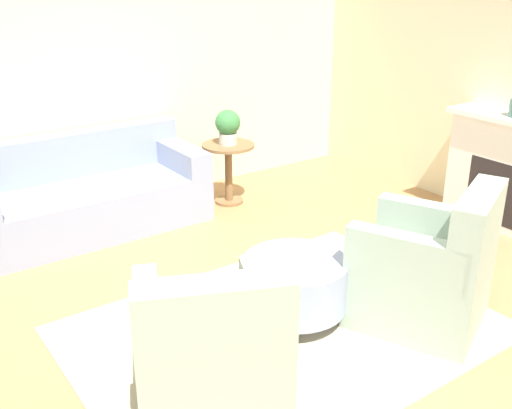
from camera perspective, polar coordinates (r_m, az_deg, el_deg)
name	(u,v)px	position (r m, az deg, el deg)	size (l,w,h in m)	color
ground_plane	(284,331)	(4.34, 2.64, -11.92)	(16.00, 16.00, 0.00)	#AD7F51
wall_back	(101,73)	(6.36, -14.56, 12.06)	(9.97, 0.12, 2.80)	beige
rug	(284,330)	(4.33, 2.64, -11.87)	(2.87, 2.09, 0.01)	beige
couch	(87,197)	(6.00, -15.84, 0.68)	(2.23, 0.94, 0.89)	#8E99B2
armchair_left	(210,365)	(3.36, -4.39, -14.96)	(1.05, 1.10, 1.05)	#9EB29E
armchair_right	(429,273)	(4.39, 16.11, -6.30)	(1.05, 1.10, 1.05)	#9EB29E
ottoman_table	(295,283)	(4.30, 3.72, -7.49)	(0.75, 0.75, 0.48)	#8E99B2
side_table	(228,163)	(6.39, -2.64, 3.99)	(0.55, 0.55, 0.66)	olive
fireplace	(512,171)	(6.22, 23.19, 2.96)	(0.44, 1.31, 1.11)	white
potted_plant_on_side_table	(228,126)	(6.28, -2.70, 7.53)	(0.26, 0.26, 0.37)	beige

